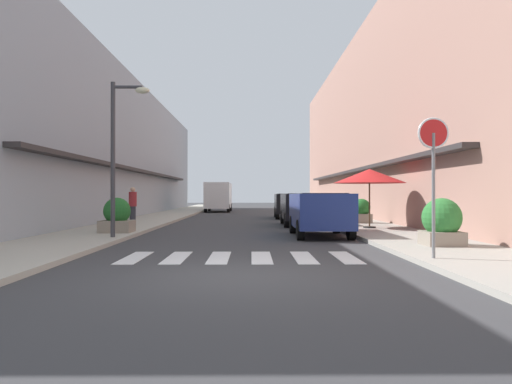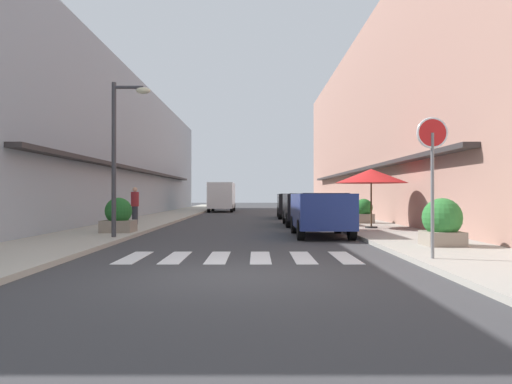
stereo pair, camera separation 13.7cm
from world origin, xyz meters
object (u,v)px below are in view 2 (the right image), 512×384
(planter_corner, at_px, (440,223))
(planter_far, at_px, (362,211))
(cafe_umbrella, at_px, (369,176))
(planter_midblock, at_px, (116,217))
(pedestrian_walking_near, at_px, (133,205))
(parked_car_far, at_px, (291,203))
(round_street_sign, at_px, (430,150))
(parked_car_mid, at_px, (302,205))
(delivery_van, at_px, (220,195))
(street_lamp, at_px, (119,141))
(parked_car_near, at_px, (319,209))

(planter_corner, height_order, planter_far, planter_corner)
(cafe_umbrella, height_order, planter_midblock, cafe_umbrella)
(planter_corner, height_order, pedestrian_walking_near, pedestrian_walking_near)
(parked_car_far, bearing_deg, round_street_sign, -85.83)
(parked_car_mid, xyz_separation_m, planter_midblock, (-6.96, -5.35, -0.27))
(planter_midblock, bearing_deg, planter_far, 29.19)
(delivery_van, height_order, planter_corner, delivery_van)
(parked_car_far, height_order, street_lamp, street_lamp)
(parked_car_far, xyz_separation_m, delivery_van, (-4.98, 10.95, 0.48))
(round_street_sign, bearing_deg, planter_far, 83.99)
(street_lamp, bearing_deg, parked_car_mid, 49.03)
(parked_car_far, relative_size, pedestrian_walking_near, 2.76)
(planter_midblock, bearing_deg, parked_car_near, -3.74)
(planter_far, bearing_deg, parked_car_far, 111.47)
(parked_car_near, xyz_separation_m, delivery_van, (-4.98, 23.75, 0.48))
(planter_midblock, xyz_separation_m, planter_far, (9.69, 5.41, -0.01))
(parked_car_near, bearing_deg, parked_car_mid, 90.00)
(planter_far, relative_size, pedestrian_walking_near, 0.68)
(cafe_umbrella, bearing_deg, pedestrian_walking_near, 166.58)
(planter_far, distance_m, pedestrian_walking_near, 10.25)
(street_lamp, bearing_deg, parked_car_near, 13.37)
(planter_corner, distance_m, planter_midblock, 10.54)
(round_street_sign, relative_size, planter_far, 2.61)
(parked_car_near, height_order, parked_car_far, same)
(parked_car_near, height_order, planter_corner, parked_car_near)
(parked_car_near, xyz_separation_m, planter_corner, (2.57, -4.05, -0.22))
(round_street_sign, bearing_deg, pedestrian_walking_near, 127.86)
(planter_corner, bearing_deg, delivery_van, 105.20)
(parked_car_mid, relative_size, parked_car_far, 0.95)
(delivery_van, distance_m, planter_midblock, 23.39)
(planter_far, bearing_deg, planter_corner, -90.90)
(parked_car_near, height_order, round_street_sign, round_street_sign)
(planter_far, bearing_deg, round_street_sign, -96.01)
(delivery_van, xyz_separation_m, pedestrian_walking_near, (-2.48, -18.92, -0.44))
(parked_car_near, xyz_separation_m, round_street_sign, (1.41, -6.59, 1.41))
(parked_car_mid, distance_m, planter_midblock, 8.78)
(cafe_umbrella, distance_m, planter_midblock, 9.58)
(round_street_sign, height_order, pedestrian_walking_near, round_street_sign)
(delivery_van, xyz_separation_m, street_lamp, (-1.37, -25.26, 1.66))
(delivery_van, height_order, pedestrian_walking_near, delivery_van)
(cafe_umbrella, height_order, planter_corner, cafe_umbrella)
(street_lamp, relative_size, cafe_umbrella, 1.70)
(parked_car_near, bearing_deg, pedestrian_walking_near, 147.09)
(parked_car_near, height_order, street_lamp, street_lamp)
(pedestrian_walking_near, bearing_deg, planter_corner, -69.00)
(parked_car_mid, xyz_separation_m, delivery_van, (-4.98, 17.94, 0.48))
(parked_car_far, relative_size, street_lamp, 0.94)
(parked_car_near, xyz_separation_m, pedestrian_walking_near, (-7.46, 4.83, 0.05))
(street_lamp, distance_m, planter_corner, 9.57)
(parked_car_near, bearing_deg, planter_far, 65.08)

